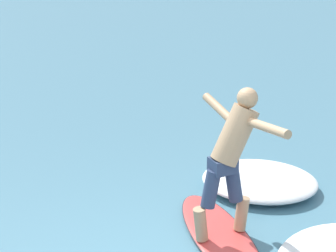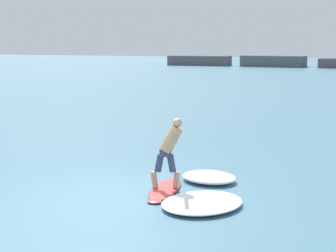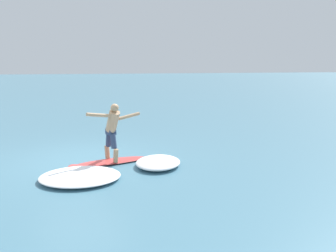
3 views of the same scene
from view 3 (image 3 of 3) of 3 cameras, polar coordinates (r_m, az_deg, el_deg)
name	(u,v)px [view 3 (image 3 of 3)]	position (r m, az deg, el deg)	size (l,w,h in m)	color
ground_plane	(80,160)	(9.66, -15.13, -5.70)	(200.00, 200.00, 0.00)	teal
surfboard	(110,162)	(9.18, -10.00, -6.12)	(0.91, 2.23, 0.20)	#DE4743
surfer	(112,127)	(8.87, -9.65, -0.25)	(0.86, 1.47, 1.59)	tan
wave_foam_at_tail	(80,176)	(8.01, -15.05, -8.44)	(1.98, 2.21, 0.16)	white
wave_foam_at_nose	(158,162)	(8.73, -1.73, -6.34)	(1.76, 1.65, 0.21)	white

